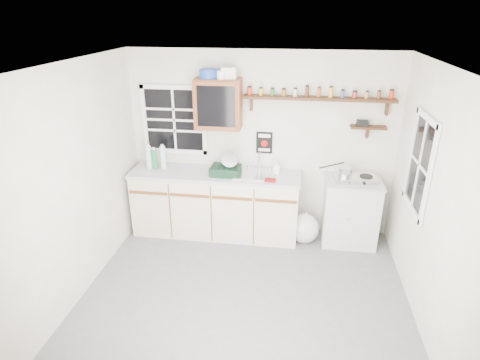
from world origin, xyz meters
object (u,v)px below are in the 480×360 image
(main_cabinet, at_px, (216,203))
(upper_cabinet, at_px, (218,104))
(spice_shelf, at_px, (318,98))
(dish_rack, at_px, (227,168))
(right_cabinet, at_px, (350,211))
(hotplate, at_px, (355,178))

(main_cabinet, distance_m, upper_cabinet, 1.37)
(spice_shelf, bearing_deg, dish_rack, -166.99)
(right_cabinet, bearing_deg, hotplate, -60.81)
(dish_rack, bearing_deg, spice_shelf, 15.14)
(upper_cabinet, relative_size, hotplate, 1.15)
(spice_shelf, height_order, hotplate, spice_shelf)
(main_cabinet, relative_size, hotplate, 4.10)
(main_cabinet, relative_size, upper_cabinet, 3.55)
(main_cabinet, bearing_deg, upper_cabinet, 76.32)
(dish_rack, xyz_separation_m, hotplate, (1.68, 0.06, -0.07))
(main_cabinet, height_order, dish_rack, dish_rack)
(spice_shelf, xyz_separation_m, hotplate, (0.54, -0.21, -0.98))
(upper_cabinet, relative_size, dish_rack, 1.62)
(right_cabinet, relative_size, dish_rack, 2.27)
(main_cabinet, xyz_separation_m, upper_cabinet, (0.03, 0.14, 1.36))
(dish_rack, bearing_deg, main_cabinet, 165.83)
(dish_rack, relative_size, hotplate, 0.71)
(right_cabinet, distance_m, upper_cabinet, 2.26)
(right_cabinet, xyz_separation_m, upper_cabinet, (-1.80, 0.12, 1.37))
(hotplate, bearing_deg, spice_shelf, 153.16)
(right_cabinet, bearing_deg, spice_shelf, 160.48)
(main_cabinet, relative_size, right_cabinet, 2.54)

